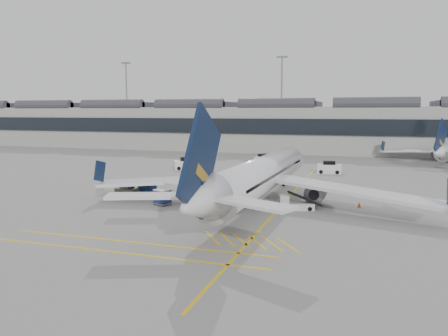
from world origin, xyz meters
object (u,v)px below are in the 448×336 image
(ramp_agent_b, at_px, (248,193))
(ramp_agent_a, at_px, (230,190))
(pushback_tug, at_px, (127,192))
(belt_loader, at_px, (294,204))
(baggage_cart_a, at_px, (236,198))
(airliner_main, at_px, (260,176))

(ramp_agent_b, bearing_deg, ramp_agent_a, -30.09)
(pushback_tug, bearing_deg, ramp_agent_a, 25.08)
(pushback_tug, bearing_deg, ramp_agent_b, 16.48)
(belt_loader, xyz_separation_m, pushback_tug, (-19.54, 0.47, 0.08))
(baggage_cart_a, bearing_deg, airliner_main, 58.83)
(ramp_agent_a, height_order, pushback_tug, ramp_agent_a)
(belt_loader, xyz_separation_m, ramp_agent_b, (-5.42, 2.39, 0.38))
(belt_loader, height_order, baggage_cart_a, belt_loader)
(ramp_agent_b, bearing_deg, baggage_cart_a, 79.39)
(ramp_agent_b, bearing_deg, pushback_tug, 6.45)
(airliner_main, bearing_deg, baggage_cart_a, -134.95)
(belt_loader, bearing_deg, pushback_tug, 159.97)
(airliner_main, xyz_separation_m, ramp_agent_b, (-1.56, 1.14, -2.18))
(baggage_cart_a, bearing_deg, ramp_agent_b, 96.29)
(baggage_cart_a, bearing_deg, pushback_tug, -169.28)
(belt_loader, distance_m, pushback_tug, 19.55)
(airliner_main, xyz_separation_m, pushback_tug, (-15.69, -0.78, -2.49))
(ramp_agent_a, relative_size, pushback_tug, 0.71)
(airliner_main, distance_m, baggage_cart_a, 3.55)
(airliner_main, height_order, pushback_tug, airliner_main)
(airliner_main, bearing_deg, ramp_agent_b, 145.52)
(airliner_main, height_order, ramp_agent_a, airliner_main)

